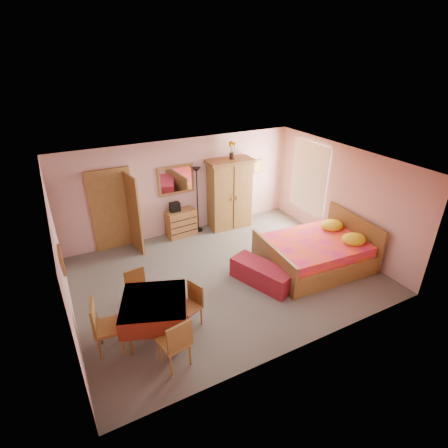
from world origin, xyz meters
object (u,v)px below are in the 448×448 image
wardrobe (230,194)px  chair_east (189,307)px  bench (262,274)px  bed (315,245)px  chair_west (109,326)px  floor_lamp (197,200)px  sunflower_vase (232,150)px  chest_of_drawers (181,223)px  dining_table (156,318)px  chair_south (174,341)px  stereo (175,207)px  chair_north (140,293)px  wall_mirror (176,180)px

wardrobe → chair_east: bearing=-125.8°
bench → bed: bearing=1.1°
bench → chair_west: bearing=-172.9°
floor_lamp → sunflower_vase: bearing=-7.3°
chest_of_drawers → wardrobe: wardrobe is taller
wardrobe → dining_table: wardrobe is taller
chest_of_drawers → floor_lamp: 0.76m
floor_lamp → wardrobe: (0.92, -0.14, 0.07)m
chair_east → chair_south: bearing=122.2°
dining_table → stereo: bearing=64.0°
chest_of_drawers → floor_lamp: bearing=1.0°
sunflower_vase → chair_north: sunflower_vase is taller
wardrobe → chair_west: wardrobe is taller
wardrobe → chair_west: size_ratio=1.94×
stereo → chair_west: bearing=-126.0°
chair_north → chair_west: 1.00m
bed → chair_east: 3.42m
wall_mirror → sunflower_vase: bearing=-11.2°
chair_east → chair_west: bearing=66.7°
wardrobe → chair_north: 4.16m
chair_south → floor_lamp: bearing=51.3°
wall_mirror → chair_east: bearing=-108.4°
stereo → wardrobe: bearing=-4.5°
bench → stereo: bearing=106.8°
bed → chair_south: bed is taller
chair_north → bed: bearing=169.2°
bed → chair_west: size_ratio=2.31×
dining_table → chair_west: bearing=176.7°
sunflower_vase → dining_table: sunflower_vase is taller
stereo → wardrobe: size_ratio=0.13×
chair_south → stereo: bearing=58.8°
wall_mirror → bed: bearing=-54.5°
bed → dining_table: 4.03m
dining_table → chest_of_drawers: bearing=61.8°
bench → chair_north: chair_north is taller
wardrobe → bed: size_ratio=0.84×
stereo → chair_south: bearing=-110.9°
chair_west → chair_south: bearing=57.9°
bed → bench: 1.51m
stereo → sunflower_vase: (1.66, -0.11, 1.35)m
chair_east → wardrobe: bearing=-59.2°
chair_east → floor_lamp: bearing=-46.9°
bed → bench: (-1.48, -0.03, -0.31)m
bed → dining_table: (-4.00, -0.48, -0.15)m
wardrobe → chair_south: 5.11m
bench → sunflower_vase: bearing=74.5°
sunflower_vase → dining_table: (-3.30, -3.26, -1.82)m
chair_south → chair_north: chair_south is taller
stereo → bench: stereo is taller
wall_mirror → chair_south: 4.75m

